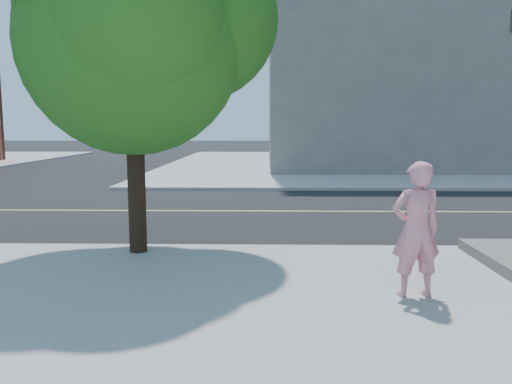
{
  "coord_description": "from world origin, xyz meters",
  "views": [
    {
      "loc": [
        4.84,
        -9.6,
        2.39
      ],
      "look_at": [
        4.66,
        -1.25,
        1.3
      ],
      "focal_mm": 35.99,
      "sensor_mm": 36.0,
      "label": 1
    }
  ],
  "objects": [
    {
      "name": "ground",
      "position": [
        0.0,
        0.0,
        0.0
      ],
      "size": [
        140.0,
        140.0,
        0.0
      ],
      "primitive_type": "plane",
      "color": "black",
      "rests_on": "ground"
    },
    {
      "name": "street_tree",
      "position": [
        2.62,
        -0.56,
        4.22
      ],
      "size": [
        4.79,
        4.35,
        6.36
      ],
      "rotation": [
        0.0,
        0.0,
        -0.21
      ],
      "color": "black",
      "rests_on": "sidewalk_se"
    },
    {
      "name": "road_ew",
      "position": [
        0.0,
        4.5,
        0.01
      ],
      "size": [
        140.0,
        9.0,
        0.01
      ],
      "primitive_type": "cube",
      "color": "black",
      "rests_on": "ground"
    },
    {
      "name": "man_on_phone",
      "position": [
        6.81,
        -2.92,
        1.02
      ],
      "size": [
        0.7,
        0.5,
        1.81
      ],
      "primitive_type": "imported",
      "rotation": [
        0.0,
        0.0,
        3.24
      ],
      "color": "pink",
      "rests_on": "sidewalk_se"
    },
    {
      "name": "filler_ne",
      "position": [
        14.0,
        22.0,
        7.12
      ],
      "size": [
        18.0,
        16.0,
        14.0
      ],
      "primitive_type": "cube",
      "color": "slate",
      "rests_on": "sidewalk_ne"
    },
    {
      "name": "sidewalk_ne",
      "position": [
        13.5,
        21.5,
        0.06
      ],
      "size": [
        29.0,
        25.0,
        0.12
      ],
      "primitive_type": "cube",
      "color": "#9F9F9F",
      "rests_on": "ground"
    }
  ]
}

